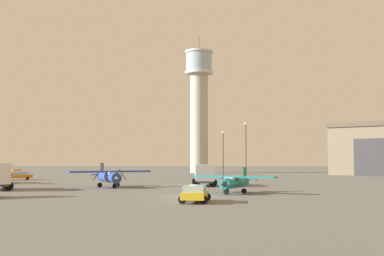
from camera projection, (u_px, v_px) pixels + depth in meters
The scene contains 9 objects.
ground_plane at pixel (191, 197), 45.19m from camera, with size 400.00×400.00×0.00m, color #60605E.
control_tower at pixel (199, 102), 125.21m from camera, with size 7.22×7.22×35.10m.
airplane_teal at pixel (235, 181), 49.42m from camera, with size 8.57×6.78×2.58m.
airplane_blue at pixel (109, 176), 60.08m from camera, with size 9.36×7.54×2.97m.
truck_box_silver at pixel (204, 174), 63.35m from camera, with size 3.59×7.17×2.72m.
car_orange at pixel (18, 176), 81.43m from camera, with size 4.64×3.88×1.37m.
car_yellow at pixel (195, 193), 39.12m from camera, with size 2.37×4.50×1.37m.
light_post_west at pixel (246, 146), 85.84m from camera, with size 0.44×0.44×9.87m.
light_post_east at pixel (223, 150), 89.80m from camera, with size 0.44×0.44×8.56m.
Camera 1 is at (4.17, -45.31, 3.42)m, focal length 46.07 mm.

